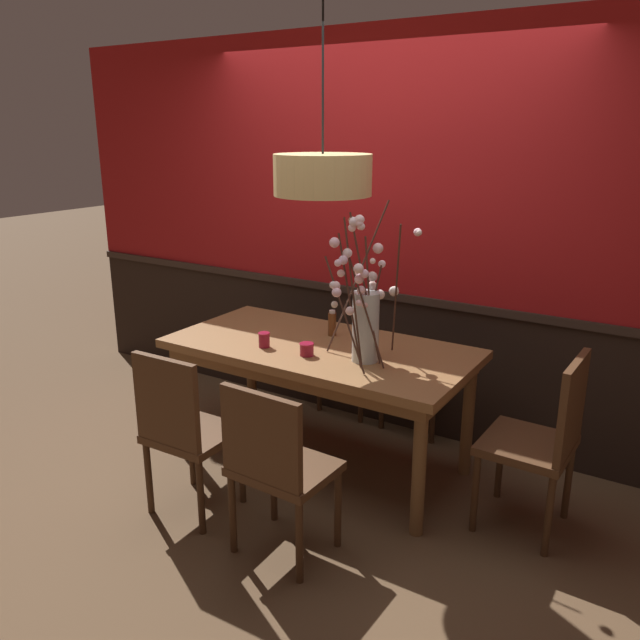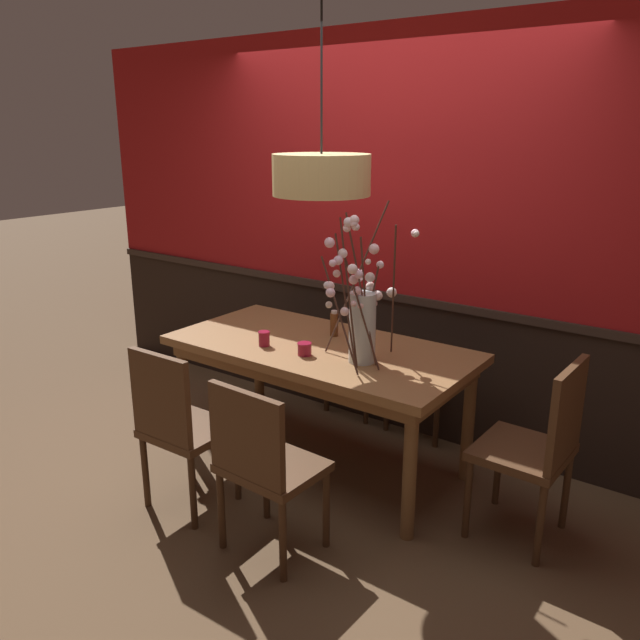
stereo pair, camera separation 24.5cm
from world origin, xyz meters
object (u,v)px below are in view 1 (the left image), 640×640
Objects in this scene: condiment_bottle at (332,324)px; pendant_lamp at (323,175)px; chair_near_side_left at (183,427)px; vase_with_blossoms at (365,314)px; chair_head_east_end at (544,436)px; chair_far_side_right at (426,355)px; chair_near_side_right at (276,462)px; dining_table at (320,359)px; chair_far_side_left at (358,339)px; candle_holder_nearer_edge at (264,340)px; candle_holder_nearer_center at (307,349)px.

condiment_bottle is 0.95m from pendant_lamp.
chair_near_side_left is 1.09× the size of vase_with_blossoms.
chair_far_side_right is at bearing 139.22° from chair_head_east_end.
chair_far_side_right is 0.84m from condiment_bottle.
chair_far_side_right is 1.82m from chair_near_side_left.
chair_near_side_right reaches higher than chair_far_side_right.
chair_far_side_left is (-0.22, 0.87, -0.17)m from dining_table.
condiment_bottle is at bearing 98.88° from dining_table.
pendant_lamp reaches higher than chair_near_side_left.
vase_with_blossoms reaches higher than chair_far_side_left.
pendant_lamp is (-0.28, 0.03, 0.72)m from vase_with_blossoms.
vase_with_blossoms reaches higher than chair_head_east_end.
chair_far_side_right is (0.00, 1.74, -0.01)m from chair_near_side_right.
chair_head_east_end is 1.34m from chair_near_side_right.
chair_near_side_left is 10.46× the size of candle_holder_nearer_edge.
dining_table is 0.25m from condiment_bottle.
chair_far_side_right is 1.59m from pendant_lamp.
chair_near_side_left is at bearing -92.80° from chair_far_side_left.
vase_with_blossoms is 10.20× the size of candle_holder_nearer_center.
dining_table is 0.51m from vase_with_blossoms.
chair_far_side_left is at bearing 120.22° from vase_with_blossoms.
chair_head_east_end is 10.82× the size of candle_holder_nearer_edge.
chair_near_side_right is at bearing -68.26° from candle_holder_nearer_center.
dining_table is at bearing 70.01° from chair_near_side_left.
chair_far_side_left reaches higher than dining_table.
candle_holder_nearer_edge is at bearing -170.24° from vase_with_blossoms.
chair_near_side_right is at bearing -3.05° from chair_near_side_left.
chair_near_side_right is at bearing -50.12° from candle_holder_nearer_edge.
candle_holder_nearer_edge is 0.09× the size of pendant_lamp.
vase_with_blossoms is (0.65, 0.74, 0.53)m from chair_near_side_left.
condiment_bottle reaches higher than candle_holder_nearer_center.
chair_near_side_right is 10.72× the size of candle_holder_nearer_center.
candle_holder_nearer_center is at bearing -104.59° from chair_far_side_right.
chair_head_east_end is (1.31, 0.01, -0.15)m from dining_table.
dining_table is at bearing 163.33° from vase_with_blossoms.
chair_near_side_right is at bearing -73.25° from pendant_lamp.
candle_holder_nearer_edge is at bearing -177.54° from candle_holder_nearer_center.
chair_far_side_right is 0.94× the size of chair_near_side_left.
candle_holder_nearer_edge is (0.05, 0.64, 0.30)m from chair_near_side_left.
candle_holder_nearer_center is (0.03, -0.19, 0.12)m from dining_table.
pendant_lamp reaches higher than condiment_bottle.
chair_near_side_right reaches higher than dining_table.
chair_head_east_end is 1.32m from candle_holder_nearer_center.
pendant_lamp is at bearing 174.80° from vase_with_blossoms.
chair_far_side_left reaches higher than candle_holder_nearer_edge.
chair_near_side_left is at bearing -152.19° from chair_head_east_end.
vase_with_blossoms is at bearing -5.20° from pendant_lamp.
vase_with_blossoms is 0.77m from pendant_lamp.
chair_far_side_left is 1.59m from pendant_lamp.
pendant_lamp is at bearing -104.51° from chair_far_side_right.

